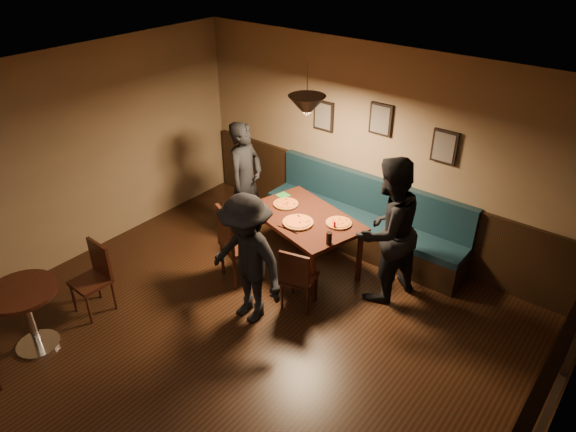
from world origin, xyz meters
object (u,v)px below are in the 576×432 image
(diner_right, at_px, (387,231))
(diner_front, at_px, (247,260))
(dining_table, at_px, (304,242))
(soda_glass, at_px, (329,238))
(booth_bench, at_px, (362,217))
(diner_left, at_px, (246,181))
(chair_near_right, at_px, (300,276))
(cafe_chair_far, at_px, (90,281))
(tabasco_bottle, at_px, (335,225))
(chair_near_left, at_px, (242,243))
(cafe_table, at_px, (30,319))

(diner_right, bearing_deg, diner_front, -20.33)
(dining_table, bearing_deg, soda_glass, -13.66)
(booth_bench, xyz_separation_m, dining_table, (-0.36, -0.88, -0.11))
(booth_bench, relative_size, diner_left, 1.71)
(dining_table, xyz_separation_m, soda_glass, (0.60, -0.33, 0.47))
(chair_near_right, distance_m, diner_front, 0.75)
(chair_near_right, bearing_deg, cafe_chair_far, -153.70)
(diner_right, relative_size, tabasco_bottle, 15.11)
(dining_table, relative_size, cafe_chair_far, 1.65)
(diner_left, distance_m, tabasco_bottle, 1.63)
(diner_front, distance_m, tabasco_bottle, 1.25)
(chair_near_left, distance_m, chair_near_right, 0.92)
(diner_front, bearing_deg, dining_table, 98.76)
(booth_bench, xyz_separation_m, cafe_table, (-1.77, -3.92, -0.11))
(booth_bench, height_order, diner_front, diner_front)
(dining_table, xyz_separation_m, diner_left, (-1.15, 0.13, 0.49))
(dining_table, relative_size, soda_glass, 9.60)
(chair_near_right, distance_m, tabasco_bottle, 0.78)
(cafe_table, xyz_separation_m, cafe_chair_far, (-0.02, 0.76, 0.05))
(tabasco_bottle, bearing_deg, cafe_chair_far, -129.99)
(chair_near_right, height_order, cafe_table, chair_near_right)
(soda_glass, bearing_deg, diner_right, 42.43)
(tabasco_bottle, bearing_deg, dining_table, 177.50)
(diner_right, distance_m, cafe_table, 4.10)
(dining_table, distance_m, chair_near_right, 0.80)
(dining_table, xyz_separation_m, chair_near_right, (0.43, -0.67, 0.03))
(diner_right, bearing_deg, chair_near_right, -23.15)
(diner_front, xyz_separation_m, cafe_table, (-1.51, -1.84, -0.42))
(chair_near_right, distance_m, soda_glass, 0.58)
(diner_front, xyz_separation_m, soda_glass, (0.51, 0.88, 0.05))
(diner_right, distance_m, cafe_chair_far, 3.55)
(diner_right, height_order, cafe_chair_far, diner_right)
(cafe_table, bearing_deg, chair_near_right, 52.13)
(tabasco_bottle, bearing_deg, diner_front, -107.78)
(dining_table, relative_size, chair_near_right, 1.73)
(booth_bench, relative_size, diner_front, 1.85)
(dining_table, height_order, diner_front, diner_front)
(chair_near_right, distance_m, diner_left, 1.83)
(chair_near_right, height_order, diner_left, diner_left)
(cafe_table, relative_size, cafe_chair_far, 0.89)
(dining_table, relative_size, chair_near_left, 1.38)
(dining_table, distance_m, cafe_table, 3.36)
(diner_front, relative_size, cafe_table, 2.07)
(cafe_table, bearing_deg, booth_bench, 65.72)
(booth_bench, bearing_deg, cafe_table, -114.28)
(diner_front, bearing_deg, diner_right, 57.35)
(tabasco_bottle, bearing_deg, diner_right, 13.84)
(booth_bench, bearing_deg, diner_front, -97.21)
(booth_bench, relative_size, dining_table, 2.05)
(diner_front, distance_m, cafe_chair_far, 1.90)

